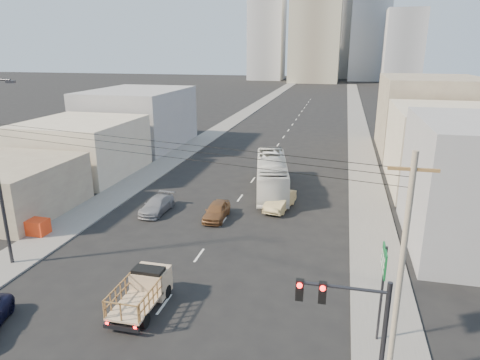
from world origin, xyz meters
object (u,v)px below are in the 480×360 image
at_px(sedan_tan, 280,200).
at_px(traffic_signal, 354,327).
at_px(flatbed_pickup, 142,290).
at_px(city_bus, 272,174).
at_px(sedan_brown, 217,211).
at_px(sedan_grey, 157,205).
at_px(crate_stack, 36,227).
at_px(utility_pole, 401,271).
at_px(green_sign, 383,271).

relative_size(sedan_tan, traffic_signal, 0.78).
distance_m(flatbed_pickup, city_bus, 21.68).
bearing_deg(sedan_brown, traffic_signal, -61.02).
xyz_separation_m(sedan_tan, sedan_grey, (-10.17, -3.30, -0.12)).
bearing_deg(crate_stack, utility_pole, -20.77).
bearing_deg(sedan_grey, sedan_tan, 19.78).
bearing_deg(utility_pole, traffic_signal, -124.61).
bearing_deg(crate_stack, flatbed_pickup, -29.57).
distance_m(sedan_brown, traffic_signal, 21.19).
bearing_deg(city_bus, traffic_signal, -85.36).
distance_m(flatbed_pickup, crate_stack, 13.84).
distance_m(city_bus, crate_stack, 21.30).
distance_m(city_bus, sedan_tan, 5.08).
bearing_deg(sedan_grey, green_sign, -35.82).
relative_size(sedan_brown, crate_stack, 2.26).
bearing_deg(sedan_tan, flatbed_pickup, -96.55).
xyz_separation_m(utility_pole, crate_stack, (-24.50, 9.29, -4.50)).
bearing_deg(sedan_grey, crate_stack, -134.78).
height_order(flatbed_pickup, sedan_grey, flatbed_pickup).
bearing_deg(sedan_brown, crate_stack, -153.85).
bearing_deg(sedan_brown, utility_pole, -53.03).
bearing_deg(crate_stack, green_sign, -15.70).
relative_size(sedan_tan, green_sign, 0.93).
height_order(sedan_tan, green_sign, green_sign).
height_order(sedan_tan, crate_stack, sedan_tan).
distance_m(city_bus, green_sign, 23.14).
relative_size(flatbed_pickup, utility_pole, 0.44).
distance_m(green_sign, utility_pole, 2.91).
relative_size(sedan_grey, green_sign, 0.89).
relative_size(city_bus, crate_stack, 6.69).
bearing_deg(city_bus, flatbed_pickup, -110.00).
xyz_separation_m(city_bus, crate_stack, (-15.51, -14.57, -0.99)).
height_order(city_bus, crate_stack, city_bus).
bearing_deg(utility_pole, flatbed_pickup, 168.82).
relative_size(traffic_signal, utility_pole, 0.60).
relative_size(flatbed_pickup, city_bus, 0.37).
bearing_deg(sedan_tan, green_sign, -56.58).
xyz_separation_m(flatbed_pickup, green_sign, (12.13, 0.03, 2.65)).
xyz_separation_m(traffic_signal, utility_pole, (1.73, 2.51, 1.11)).
bearing_deg(flatbed_pickup, sedan_tan, 73.15).
height_order(city_bus, traffic_signal, traffic_signal).
height_order(flatbed_pickup, traffic_signal, traffic_signal).
bearing_deg(traffic_signal, flatbed_pickup, 155.16).
height_order(sedan_tan, sedan_grey, sedan_tan).
bearing_deg(traffic_signal, city_bus, 105.40).
relative_size(sedan_brown, sedan_tan, 0.87).
relative_size(flatbed_pickup, traffic_signal, 0.73).
relative_size(flatbed_pickup, green_sign, 0.88).
xyz_separation_m(flatbed_pickup, utility_pole, (12.47, -2.47, 4.09)).
xyz_separation_m(sedan_tan, utility_pole, (7.43, -19.11, 4.42)).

